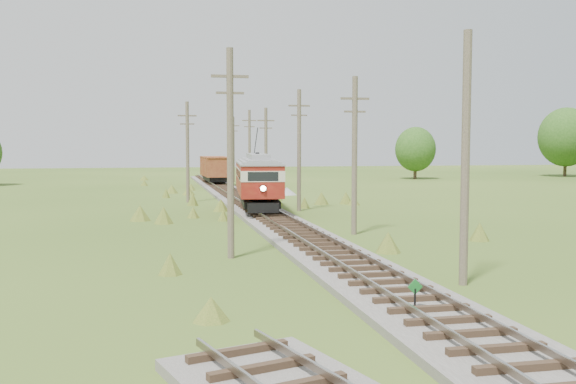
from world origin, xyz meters
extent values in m
plane|color=#345419|center=(0.00, 0.00, 0.00)|extent=(260.00, 260.00, 0.00)
cube|color=#605B54|center=(0.00, 34.00, 0.12)|extent=(3.60, 96.00, 0.25)
cube|color=#726659|center=(-0.72, 34.00, 0.48)|extent=(0.08, 96.00, 0.17)
cube|color=#726659|center=(0.72, 34.00, 0.48)|extent=(0.08, 96.00, 0.17)
cube|color=#2D2116|center=(0.00, 34.00, 0.33)|extent=(2.40, 96.00, 0.16)
cylinder|color=black|center=(-0.20, 1.50, 0.40)|extent=(0.06, 0.06, 0.80)
cube|color=#197226|center=(-0.20, 1.50, 0.85)|extent=(0.45, 0.03, 0.45)
cube|color=black|center=(0.00, 30.58, 1.01)|extent=(3.49, 11.20, 0.45)
cube|color=maroon|center=(0.00, 30.58, 2.01)|extent=(4.00, 12.20, 1.10)
cube|color=beige|center=(0.00, 30.58, 2.91)|extent=(4.03, 12.26, 0.70)
cube|color=black|center=(0.00, 30.58, 2.91)|extent=(4.01, 11.73, 0.55)
cube|color=maroon|center=(0.00, 30.58, 3.40)|extent=(4.00, 12.20, 0.30)
cube|color=gray|center=(0.00, 30.58, 3.73)|extent=(4.07, 12.32, 0.38)
cube|color=gray|center=(0.00, 30.58, 4.07)|extent=(2.17, 9.06, 0.40)
sphere|color=#FFF2BF|center=(-0.62, 24.55, 2.16)|extent=(0.36, 0.36, 0.36)
cylinder|color=black|center=(0.18, 32.37, 5.20)|extent=(0.53, 4.63, 1.93)
cylinder|color=black|center=(-1.21, 26.15, 0.96)|extent=(0.20, 0.81, 0.80)
cylinder|color=black|center=(0.28, 26.00, 0.96)|extent=(0.20, 0.81, 0.80)
cylinder|color=black|center=(-0.28, 35.17, 0.96)|extent=(0.20, 0.81, 0.80)
cylinder|color=black|center=(1.21, 35.01, 0.96)|extent=(0.20, 0.81, 0.80)
cube|color=black|center=(0.00, 62.11, 0.94)|extent=(2.46, 7.95, 0.55)
cube|color=maroon|center=(0.00, 62.11, 2.32)|extent=(3.05, 8.84, 2.20)
cube|color=maroon|center=(0.00, 62.11, 3.47)|extent=(3.11, 9.02, 0.13)
cylinder|color=black|center=(-0.76, 59.46, 1.00)|extent=(0.15, 0.88, 0.88)
cylinder|color=black|center=(0.88, 59.50, 1.00)|extent=(0.15, 0.88, 0.88)
cylinder|color=black|center=(-0.88, 64.73, 1.00)|extent=(0.15, 0.88, 0.88)
cylinder|color=black|center=(0.76, 64.77, 1.00)|extent=(0.15, 0.88, 0.88)
cone|color=gray|center=(4.65, 47.46, 0.65)|extent=(3.45, 3.45, 1.29)
cone|color=gray|center=(5.52, 46.38, 0.38)|extent=(1.94, 1.94, 0.76)
cylinder|color=brown|center=(3.10, 5.00, 4.40)|extent=(0.30, 0.30, 8.80)
cylinder|color=brown|center=(3.30, 18.00, 4.30)|extent=(0.30, 0.30, 8.60)
cube|color=brown|center=(3.30, 18.00, 7.40)|extent=(1.60, 0.12, 0.12)
cube|color=brown|center=(3.30, 18.00, 6.70)|extent=(1.20, 0.10, 0.10)
cylinder|color=brown|center=(3.20, 31.00, 4.50)|extent=(0.30, 0.30, 9.00)
cube|color=brown|center=(3.20, 31.00, 7.80)|extent=(1.60, 0.12, 0.12)
cube|color=brown|center=(3.20, 31.00, 7.10)|extent=(1.20, 0.10, 0.10)
cylinder|color=brown|center=(3.00, 44.00, 4.20)|extent=(0.30, 0.30, 8.40)
cube|color=brown|center=(3.00, 44.00, 7.20)|extent=(1.60, 0.12, 0.12)
cube|color=brown|center=(3.00, 44.00, 6.50)|extent=(1.20, 0.10, 0.10)
cylinder|color=brown|center=(3.40, 57.00, 4.45)|extent=(0.30, 0.30, 8.90)
cube|color=brown|center=(3.40, 57.00, 7.70)|extent=(1.60, 0.12, 0.12)
cube|color=brown|center=(3.40, 57.00, 7.00)|extent=(1.20, 0.10, 0.10)
cylinder|color=brown|center=(3.20, 70.00, 4.35)|extent=(0.30, 0.30, 8.70)
cube|color=brown|center=(3.20, 70.00, 7.50)|extent=(1.60, 0.12, 0.12)
cube|color=brown|center=(3.20, 70.00, 6.80)|extent=(1.20, 0.10, 0.10)
cylinder|color=brown|center=(-4.20, 12.00, 4.50)|extent=(0.30, 0.30, 9.00)
cube|color=brown|center=(-4.20, 12.00, 7.80)|extent=(1.60, 0.12, 0.12)
cube|color=brown|center=(-4.20, 12.00, 7.10)|extent=(1.20, 0.10, 0.10)
cylinder|color=brown|center=(-4.50, 40.00, 4.30)|extent=(0.30, 0.30, 8.60)
cube|color=brown|center=(-4.50, 40.00, 7.40)|extent=(1.60, 0.12, 0.12)
cube|color=brown|center=(-4.50, 40.00, 6.70)|extent=(1.20, 0.10, 0.10)
cylinder|color=#38281C|center=(56.00, 74.00, 1.80)|extent=(0.50, 0.50, 3.60)
ellipsoid|color=#224C16|center=(56.00, 74.00, 6.20)|extent=(8.40, 8.40, 9.24)
cylinder|color=#38281C|center=(30.00, 72.00, 1.26)|extent=(0.50, 0.50, 2.52)
ellipsoid|color=#224C16|center=(30.00, 72.00, 4.34)|extent=(5.88, 5.88, 6.47)
camera|label=1|loc=(-7.49, -15.37, 4.87)|focal=40.00mm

